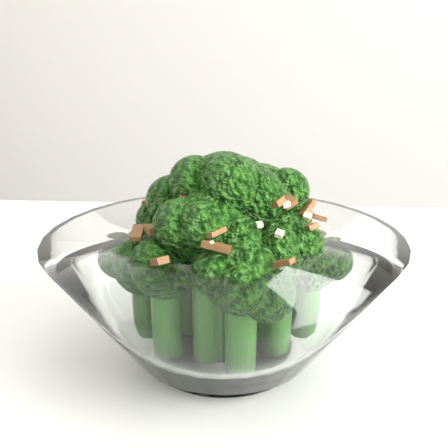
% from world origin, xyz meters
% --- Properties ---
extents(table, '(1.40, 1.15, 0.75)m').
position_xyz_m(table, '(0.12, 0.04, 0.68)').
color(table, white).
rests_on(table, ground).
extents(broccoli_dish, '(0.25, 0.25, 0.15)m').
position_xyz_m(broccoli_dish, '(0.25, 0.08, 0.81)').
color(broccoli_dish, white).
rests_on(broccoli_dish, table).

